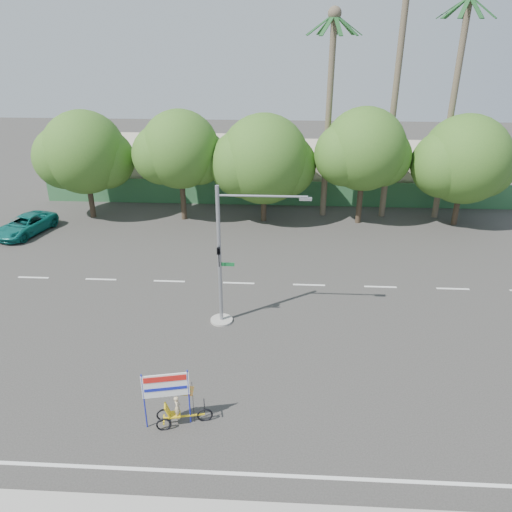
{
  "coord_description": "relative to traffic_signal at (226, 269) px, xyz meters",
  "views": [
    {
      "loc": [
        0.4,
        -16.95,
        13.5
      ],
      "look_at": [
        -0.8,
        4.26,
        3.5
      ],
      "focal_mm": 35.0,
      "sensor_mm": 36.0,
      "label": 1
    }
  ],
  "objects": [
    {
      "name": "ground",
      "position": [
        2.2,
        -3.98,
        -2.92
      ],
      "size": [
        120.0,
        120.0,
        0.0
      ],
      "primitive_type": "plane",
      "color": "#33302D",
      "rests_on": "ground"
    },
    {
      "name": "fence",
      "position": [
        2.2,
        17.52,
        -1.92
      ],
      "size": [
        38.0,
        0.08,
        2.0
      ],
      "primitive_type": "cube",
      "color": "#336B3D",
      "rests_on": "ground"
    },
    {
      "name": "building_left",
      "position": [
        -7.8,
        22.02,
        -0.92
      ],
      "size": [
        12.0,
        8.0,
        4.0
      ],
      "primitive_type": "cube",
      "color": "#C0B498",
      "rests_on": "ground"
    },
    {
      "name": "building_right",
      "position": [
        10.2,
        22.02,
        -1.12
      ],
      "size": [
        14.0,
        8.0,
        3.6
      ],
      "primitive_type": "cube",
      "color": "#C0B498",
      "rests_on": "ground"
    },
    {
      "name": "tree_far_left",
      "position": [
        -11.85,
        14.02,
        1.84
      ],
      "size": [
        7.14,
        6.0,
        7.96
      ],
      "color": "#473828",
      "rests_on": "ground"
    },
    {
      "name": "tree_left",
      "position": [
        -4.85,
        14.02,
        2.14
      ],
      "size": [
        6.66,
        5.6,
        8.07
      ],
      "color": "#473828",
      "rests_on": "ground"
    },
    {
      "name": "tree_center",
      "position": [
        1.14,
        14.02,
        1.55
      ],
      "size": [
        7.62,
        6.4,
        7.85
      ],
      "color": "#473828",
      "rests_on": "ground"
    },
    {
      "name": "tree_right",
      "position": [
        8.15,
        14.02,
        2.32
      ],
      "size": [
        6.9,
        5.8,
        8.36
      ],
      "color": "#473828",
      "rests_on": "ground"
    },
    {
      "name": "tree_far_right",
      "position": [
        15.15,
        14.02,
        1.73
      ],
      "size": [
        7.38,
        6.2,
        7.94
      ],
      "color": "#473828",
      "rests_on": "ground"
    },
    {
      "name": "palm_tall",
      "position": [
        10.2,
        15.52,
        7.55
      ],
      "size": [
        3.73,
        3.79,
        17.45
      ],
      "color": "#70604C",
      "rests_on": "ground"
    },
    {
      "name": "palm_mid",
      "position": [
        14.2,
        15.52,
        6.48
      ],
      "size": [
        3.73,
        3.79,
        15.45
      ],
      "color": "#70604C",
      "rests_on": "ground"
    },
    {
      "name": "palm_short",
      "position": [
        5.7,
        15.52,
        5.94
      ],
      "size": [
        3.73,
        3.79,
        14.45
      ],
      "color": "#70604C",
      "rests_on": "ground"
    },
    {
      "name": "traffic_signal",
      "position": [
        0.0,
        0.0,
        0.0
      ],
      "size": [
        4.72,
        1.1,
        7.0
      ],
      "color": "gray",
      "rests_on": "ground"
    },
    {
      "name": "trike_billboard",
      "position": [
        -1.17,
        -7.06,
        -1.94
      ],
      "size": [
        2.43,
        0.84,
        2.42
      ],
      "rotation": [
        0.0,
        0.0,
        0.21
      ],
      "color": "black",
      "rests_on": "ground"
    },
    {
      "name": "pickup_truck",
      "position": [
        -15.29,
        10.49,
        -2.27
      ],
      "size": [
        3.38,
        5.11,
        1.3
      ],
      "primitive_type": "imported",
      "rotation": [
        0.0,
        0.0,
        -0.28
      ],
      "color": "#0E655D",
      "rests_on": "ground"
    }
  ]
}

